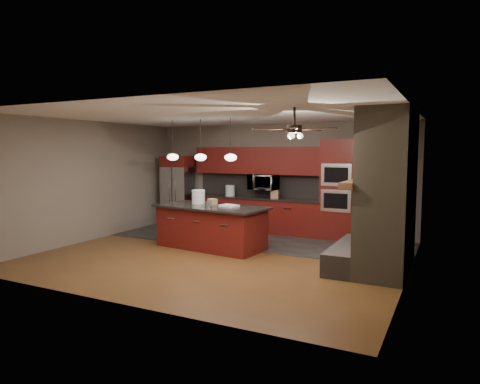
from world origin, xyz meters
The scene contains 22 objects.
ground centered at (0.00, 0.00, 0.00)m, with size 7.00×7.00×0.00m, color brown.
ceiling centered at (0.00, 0.00, 2.80)m, with size 7.00×6.00×0.02m, color white.
back_wall centered at (0.00, 3.00, 1.40)m, with size 7.00×0.02×2.80m, color #706759.
right_wall centered at (3.50, 0.00, 1.40)m, with size 0.02×6.00×2.80m, color #706759.
left_wall centered at (-3.50, 0.00, 1.40)m, with size 0.02×6.00×2.80m, color #706759.
slate_tile_patch centered at (0.00, 1.80, 0.01)m, with size 7.00×2.40×0.01m, color #2D2B28.
fireplace_column centered at (3.04, 0.40, 1.30)m, with size 1.30×2.10×2.80m.
back_cabinetry centered at (-0.48, 2.74, 0.89)m, with size 3.59×0.64×2.20m.
oven_tower centered at (1.70, 2.69, 1.19)m, with size 0.80×0.63×2.38m.
microwave centered at (-0.27, 2.75, 1.30)m, with size 0.73×0.41×0.50m, color silver.
refrigerator centered at (-2.81, 2.62, 0.98)m, with size 0.83×0.75×1.96m.
kitchen_island centered at (-0.54, 0.52, 0.46)m, with size 2.56×1.39×0.92m.
white_bucket centered at (-0.96, 0.69, 1.08)m, with size 0.29×0.29×0.32m, color silver.
paint_can centered at (-0.52, 0.37, 0.97)m, with size 0.16×0.16×0.11m, color #A0A0A4.
paint_tray centered at (-0.13, 0.59, 0.94)m, with size 0.38×0.27×0.04m, color white.
cardboard_box centered at (-0.62, 0.72, 0.98)m, with size 0.20×0.15×0.13m, color #99744F.
counter_bucket centered at (-1.22, 2.70, 1.04)m, with size 0.25×0.25×0.29m, color silver.
counter_box centered at (0.09, 2.65, 1.01)m, with size 0.19×0.15×0.21m, color #AB7F58.
pendant_left centered at (-1.65, 0.70, 1.96)m, with size 0.26×0.26×0.92m.
pendant_center centered at (-0.90, 0.70, 1.96)m, with size 0.26×0.26×0.92m.
pendant_right centered at (-0.15, 0.70, 1.96)m, with size 0.26×0.26×0.92m.
ceiling_fan centered at (1.80, -0.80, 2.46)m, with size 1.27×1.33×0.41m.
Camera 1 is at (4.12, -7.37, 2.10)m, focal length 32.00 mm.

